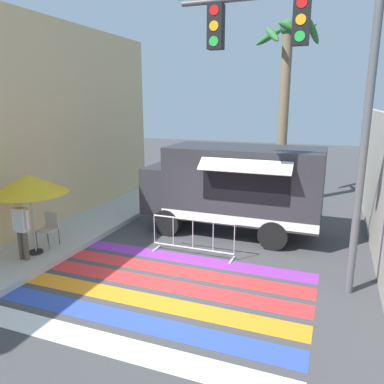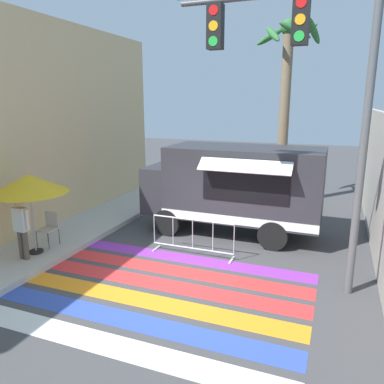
{
  "view_description": "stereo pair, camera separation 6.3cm",
  "coord_description": "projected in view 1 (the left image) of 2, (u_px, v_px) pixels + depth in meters",
  "views": [
    {
      "loc": [
        3.29,
        -7.52,
        4.06
      ],
      "look_at": [
        -0.45,
        2.27,
        1.49
      ],
      "focal_mm": 35.0,
      "sensor_mm": 36.0,
      "label": 1
    },
    {
      "loc": [
        3.35,
        -7.5,
        4.06
      ],
      "look_at": [
        -0.45,
        2.27,
        1.49
      ],
      "focal_mm": 35.0,
      "sensor_mm": 36.0,
      "label": 2
    }
  ],
  "objects": [
    {
      "name": "folding_chair",
      "position": [
        49.0,
        226.0,
        10.29
      ],
      "size": [
        0.44,
        0.44,
        0.92
      ],
      "rotation": [
        0.0,
        0.0,
        -0.34
      ],
      "color": "#4C4C51",
      "rests_on": "sidewalk_left"
    },
    {
      "name": "traffic_signal_pole",
      "position": [
        303.0,
        72.0,
        7.49
      ],
      "size": [
        4.06,
        0.29,
        6.44
      ],
      "color": "#515456",
      "rests_on": "ground_plane"
    },
    {
      "name": "patio_umbrella",
      "position": [
        29.0,
        184.0,
        9.42
      ],
      "size": [
        1.93,
        1.93,
        2.1
      ],
      "color": "black",
      "rests_on": "sidewalk_left"
    },
    {
      "name": "concrete_wall_right",
      "position": [
        384.0,
        188.0,
        9.62
      ],
      "size": [
        0.2,
        16.0,
        3.73
      ],
      "color": "#A39E93",
      "rests_on": "ground_plane"
    },
    {
      "name": "crosswalk_painted",
      "position": [
        159.0,
        293.0,
        8.1
      ],
      "size": [
        6.4,
        4.36,
        0.01
      ],
      "color": "white",
      "rests_on": "ground_plane"
    },
    {
      "name": "palm_tree",
      "position": [
        286.0,
        86.0,
        14.02
      ],
      "size": [
        2.37,
        2.2,
        6.94
      ],
      "color": "#7A664C",
      "rests_on": "ground_plane"
    },
    {
      "name": "barricade_front",
      "position": [
        193.0,
        237.0,
        10.02
      ],
      "size": [
        2.31,
        0.44,
        1.01
      ],
      "color": "#B7BABF",
      "rests_on": "ground_plane"
    },
    {
      "name": "sidewalk_left",
      "position": [
        8.0,
        243.0,
        10.73
      ],
      "size": [
        4.4,
        16.0,
        0.16
      ],
      "color": "#B7B5AD",
      "rests_on": "ground_plane"
    },
    {
      "name": "vendor_person",
      "position": [
        21.0,
        226.0,
        9.25
      ],
      "size": [
        0.53,
        0.21,
        1.59
      ],
      "rotation": [
        0.0,
        0.0,
        0.28
      ],
      "color": "brown",
      "rests_on": "sidewalk_left"
    },
    {
      "name": "ground_plane",
      "position": [
        176.0,
        275.0,
        8.93
      ],
      "size": [
        60.0,
        60.0,
        0.0
      ],
      "primitive_type": "plane",
      "color": "#424244"
    },
    {
      "name": "food_truck",
      "position": [
        231.0,
        184.0,
        11.51
      ],
      "size": [
        5.38,
        2.55,
        2.72
      ],
      "color": "#2D2D33",
      "rests_on": "ground_plane"
    }
  ]
}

